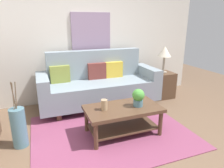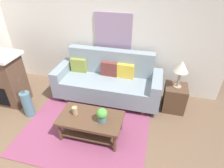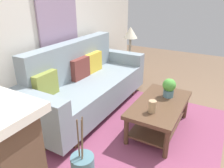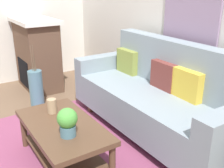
{
  "view_description": "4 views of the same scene",
  "coord_description": "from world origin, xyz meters",
  "px_view_note": "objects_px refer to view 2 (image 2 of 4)",
  "views": [
    {
      "loc": [
        -0.96,
        -2.06,
        1.62
      ],
      "look_at": [
        0.16,
        0.87,
        0.65
      ],
      "focal_mm": 32.3,
      "sensor_mm": 36.0,
      "label": 1
    },
    {
      "loc": [
        1.08,
        -1.8,
        2.69
      ],
      "look_at": [
        0.34,
        1.14,
        0.67
      ],
      "focal_mm": 30.07,
      "sensor_mm": 36.0,
      "label": 2
    },
    {
      "loc": [
        -2.33,
        -0.27,
        1.77
      ],
      "look_at": [
        -0.07,
        1.01,
        0.65
      ],
      "focal_mm": 34.42,
      "sensor_mm": 36.0,
      "label": 3
    },
    {
      "loc": [
        2.33,
        -0.45,
        1.7
      ],
      "look_at": [
        -0.08,
        1.12,
        0.62
      ],
      "focal_mm": 43.51,
      "sensor_mm": 36.0,
      "label": 4
    }
  ],
  "objects_px": {
    "throw_pillow_olive": "(79,65)",
    "potted_plant_tabletop": "(102,115)",
    "throw_pillow_maroon": "(109,69)",
    "framed_painting": "(113,32)",
    "throw_pillow_mustard": "(126,71)",
    "fireplace": "(1,78)",
    "side_table": "(174,98)",
    "table_lamp": "(181,68)",
    "couch": "(108,81)",
    "coffee_table": "(91,122)",
    "floor_vase": "(27,104)",
    "tabletop_vase": "(75,111)"
  },
  "relations": [
    {
      "from": "throw_pillow_mustard",
      "to": "potted_plant_tabletop",
      "type": "relative_size",
      "value": 1.37
    },
    {
      "from": "potted_plant_tabletop",
      "to": "throw_pillow_mustard",
      "type": "bearing_deg",
      "value": 84.15
    },
    {
      "from": "tabletop_vase",
      "to": "table_lamp",
      "type": "bearing_deg",
      "value": 32.72
    },
    {
      "from": "throw_pillow_mustard",
      "to": "side_table",
      "type": "height_order",
      "value": "throw_pillow_mustard"
    },
    {
      "from": "coffee_table",
      "to": "throw_pillow_mustard",
      "type": "bearing_deg",
      "value": 74.49
    },
    {
      "from": "coffee_table",
      "to": "floor_vase",
      "type": "distance_m",
      "value": 1.43
    },
    {
      "from": "coffee_table",
      "to": "floor_vase",
      "type": "relative_size",
      "value": 2.02
    },
    {
      "from": "throw_pillow_mustard",
      "to": "tabletop_vase",
      "type": "relative_size",
      "value": 2.39
    },
    {
      "from": "coffee_table",
      "to": "floor_vase",
      "type": "xyz_separation_m",
      "value": [
        -1.42,
        0.2,
        -0.04
      ]
    },
    {
      "from": "throw_pillow_mustard",
      "to": "fireplace",
      "type": "distance_m",
      "value": 2.66
    },
    {
      "from": "table_lamp",
      "to": "fireplace",
      "type": "distance_m",
      "value": 3.7
    },
    {
      "from": "couch",
      "to": "framed_painting",
      "type": "distance_m",
      "value": 1.08
    },
    {
      "from": "throw_pillow_maroon",
      "to": "coffee_table",
      "type": "xyz_separation_m",
      "value": [
        0.0,
        -1.3,
        -0.37
      ]
    },
    {
      "from": "throw_pillow_maroon",
      "to": "throw_pillow_mustard",
      "type": "height_order",
      "value": "same"
    },
    {
      "from": "couch",
      "to": "throw_pillow_olive",
      "type": "distance_m",
      "value": 0.77
    },
    {
      "from": "floor_vase",
      "to": "framed_painting",
      "type": "distance_m",
      "value": 2.31
    },
    {
      "from": "throw_pillow_olive",
      "to": "potted_plant_tabletop",
      "type": "distance_m",
      "value": 1.64
    },
    {
      "from": "throw_pillow_olive",
      "to": "tabletop_vase",
      "type": "xyz_separation_m",
      "value": [
        0.44,
        -1.28,
        -0.17
      ]
    },
    {
      "from": "table_lamp",
      "to": "potted_plant_tabletop",
      "type": "bearing_deg",
      "value": -136.46
    },
    {
      "from": "floor_vase",
      "to": "framed_painting",
      "type": "relative_size",
      "value": 0.68
    },
    {
      "from": "throw_pillow_maroon",
      "to": "framed_painting",
      "type": "bearing_deg",
      "value": 90.0
    },
    {
      "from": "throw_pillow_olive",
      "to": "side_table",
      "type": "height_order",
      "value": "throw_pillow_olive"
    },
    {
      "from": "floor_vase",
      "to": "side_table",
      "type": "bearing_deg",
      "value": 17.84
    },
    {
      "from": "side_table",
      "to": "table_lamp",
      "type": "relative_size",
      "value": 0.98
    },
    {
      "from": "throw_pillow_mustard",
      "to": "potted_plant_tabletop",
      "type": "bearing_deg",
      "value": -95.85
    },
    {
      "from": "table_lamp",
      "to": "framed_painting",
      "type": "distance_m",
      "value": 1.59
    },
    {
      "from": "potted_plant_tabletop",
      "to": "throw_pillow_maroon",
      "type": "bearing_deg",
      "value": 99.5
    },
    {
      "from": "coffee_table",
      "to": "throw_pillow_maroon",
      "type": "bearing_deg",
      "value": 90.03
    },
    {
      "from": "couch",
      "to": "floor_vase",
      "type": "height_order",
      "value": "couch"
    },
    {
      "from": "throw_pillow_maroon",
      "to": "fireplace",
      "type": "relative_size",
      "value": 0.31
    },
    {
      "from": "throw_pillow_olive",
      "to": "coffee_table",
      "type": "bearing_deg",
      "value": -60.9
    },
    {
      "from": "throw_pillow_olive",
      "to": "table_lamp",
      "type": "relative_size",
      "value": 0.63
    },
    {
      "from": "couch",
      "to": "floor_vase",
      "type": "bearing_deg",
      "value": -145.66
    },
    {
      "from": "framed_painting",
      "to": "throw_pillow_mustard",
      "type": "bearing_deg",
      "value": -43.42
    },
    {
      "from": "potted_plant_tabletop",
      "to": "framed_painting",
      "type": "xyz_separation_m",
      "value": [
        -0.22,
        1.68,
        0.83
      ]
    },
    {
      "from": "tabletop_vase",
      "to": "side_table",
      "type": "distance_m",
      "value": 2.07
    },
    {
      "from": "fireplace",
      "to": "floor_vase",
      "type": "xyz_separation_m",
      "value": [
        0.76,
        -0.3,
        -0.31
      ]
    },
    {
      "from": "throw_pillow_maroon",
      "to": "table_lamp",
      "type": "bearing_deg",
      "value": -6.75
    },
    {
      "from": "couch",
      "to": "fireplace",
      "type": "distance_m",
      "value": 2.28
    },
    {
      "from": "throw_pillow_olive",
      "to": "tabletop_vase",
      "type": "relative_size",
      "value": 2.39
    },
    {
      "from": "couch",
      "to": "coffee_table",
      "type": "xyz_separation_m",
      "value": [
        0.0,
        -1.17,
        -0.12
      ]
    },
    {
      "from": "throw_pillow_maroon",
      "to": "table_lamp",
      "type": "distance_m",
      "value": 1.49
    },
    {
      "from": "couch",
      "to": "side_table",
      "type": "distance_m",
      "value": 1.46
    },
    {
      "from": "potted_plant_tabletop",
      "to": "fireplace",
      "type": "bearing_deg",
      "value": 167.32
    },
    {
      "from": "tabletop_vase",
      "to": "potted_plant_tabletop",
      "type": "distance_m",
      "value": 0.51
    },
    {
      "from": "tabletop_vase",
      "to": "side_table",
      "type": "bearing_deg",
      "value": 32.72
    },
    {
      "from": "throw_pillow_mustard",
      "to": "tabletop_vase",
      "type": "distance_m",
      "value": 1.45
    },
    {
      "from": "throw_pillow_maroon",
      "to": "floor_vase",
      "type": "xyz_separation_m",
      "value": [
        -1.42,
        -1.09,
        -0.41
      ]
    },
    {
      "from": "throw_pillow_mustard",
      "to": "throw_pillow_maroon",
      "type": "bearing_deg",
      "value": 180.0
    },
    {
      "from": "throw_pillow_olive",
      "to": "throw_pillow_mustard",
      "type": "distance_m",
      "value": 1.08
    }
  ]
}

